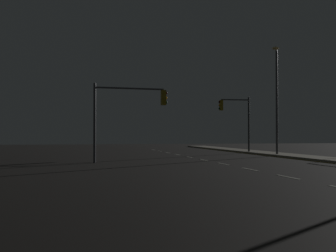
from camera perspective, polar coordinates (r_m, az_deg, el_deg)
The scene contains 6 objects.
ground_plane at distance 22.81m, azimuth 10.03°, elevation -5.43°, with size 112.00×112.00×0.00m, color black.
lane_markings_center at distance 26.08m, azimuth 7.16°, elevation -4.87°, with size 0.14×50.00×0.01m.
lane_edge_line at distance 30.16m, azimuth 18.11°, elevation -4.31°, with size 0.14×53.00×0.01m.
traffic_light_far_center at distance 27.57m, azimuth -5.04°, elevation 2.51°, with size 4.67×0.70×4.84m.
traffic_light_far_left at distance 41.31m, azimuth 8.70°, elevation 1.59°, with size 2.99×0.35×5.03m.
street_lamp_corner at distance 36.54m, azimuth 13.80°, elevation 4.32°, with size 1.28×2.01×8.43m.
Camera 1 is at (-8.44, -3.62, 1.75)m, focal length 47.39 mm.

